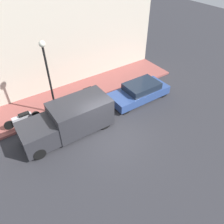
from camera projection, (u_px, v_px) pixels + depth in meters
The scene contains 8 objects.
ground_plane at pixel (109, 136), 12.63m from camera, with size 60.00×60.00×0.00m, color #2D2D33.
sidewalk at pixel (73, 96), 15.60m from camera, with size 3.05×16.16×0.15m.
building_facade at pixel (56, 45), 14.64m from camera, with size 0.30×16.16×6.54m.
parked_car at pixel (140, 92), 15.12m from camera, with size 1.80×4.26×1.20m.
delivery_van at pixel (68, 120), 12.29m from camera, with size 2.00×5.18×1.87m.
motorcycle_red at pixel (86, 94), 14.88m from camera, with size 0.30×2.09×0.84m.
scooter_silver at pixel (22, 119), 12.97m from camera, with size 0.30×2.14×0.73m.
streetlamp at pixel (47, 69), 12.03m from camera, with size 0.35×0.35×4.74m.
Camera 1 is at (-7.43, 4.85, 9.10)m, focal length 35.00 mm.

